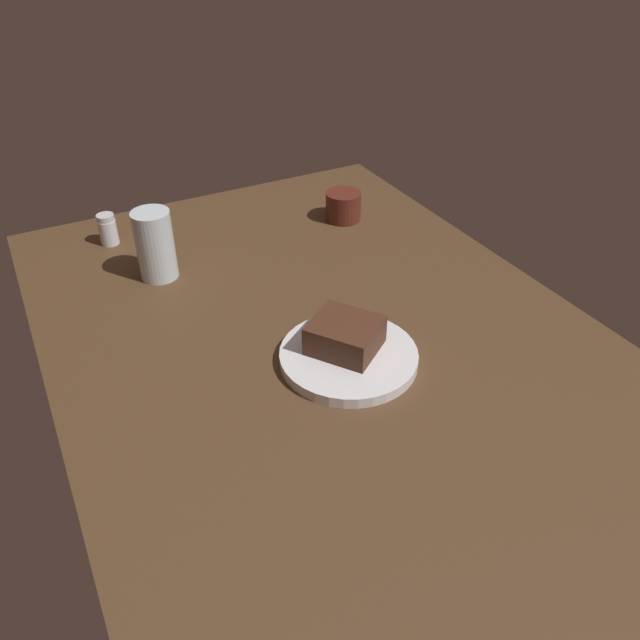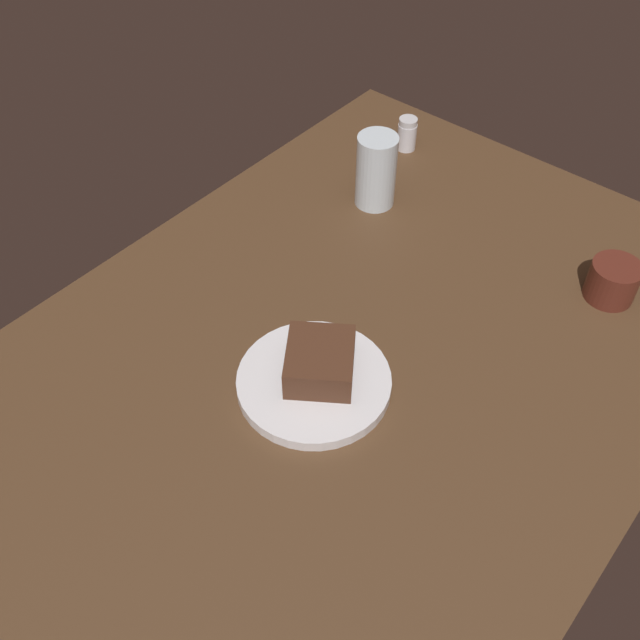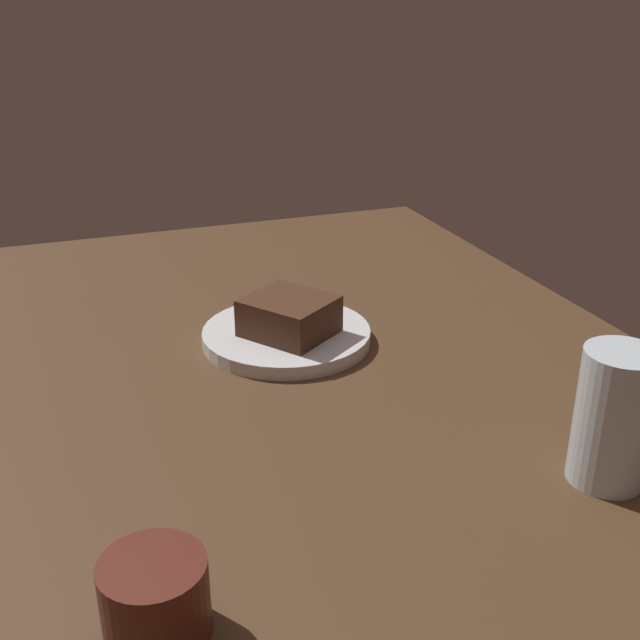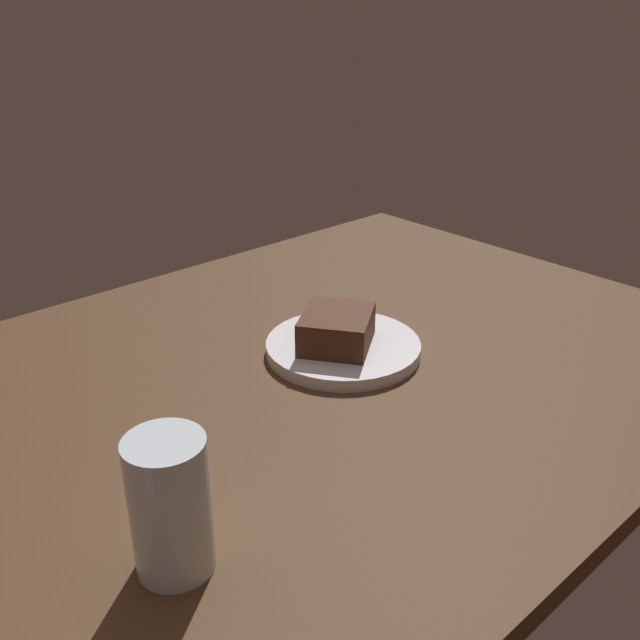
% 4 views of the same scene
% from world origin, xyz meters
% --- Properties ---
extents(dining_table, '(1.20, 0.84, 0.03)m').
position_xyz_m(dining_table, '(0.00, 0.00, 0.01)').
color(dining_table, '#4C331E').
rests_on(dining_table, ground).
extents(dessert_plate, '(0.21, 0.21, 0.02)m').
position_xyz_m(dessert_plate, '(0.08, -0.00, 0.04)').
color(dessert_plate, silver).
rests_on(dessert_plate, dining_table).
extents(chocolate_cake_slice, '(0.13, 0.13, 0.05)m').
position_xyz_m(chocolate_cake_slice, '(0.06, -0.00, 0.07)').
color(chocolate_cake_slice, '#472819').
rests_on(chocolate_cake_slice, dessert_plate).
extents(water_glass, '(0.07, 0.07, 0.13)m').
position_xyz_m(water_glass, '(-0.30, -0.18, 0.09)').
color(water_glass, silver).
rests_on(water_glass, dining_table).
extents(coffee_cup, '(0.08, 0.08, 0.06)m').
position_xyz_m(coffee_cup, '(-0.35, 0.23, 0.06)').
color(coffee_cup, '#562319').
rests_on(coffee_cup, dining_table).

